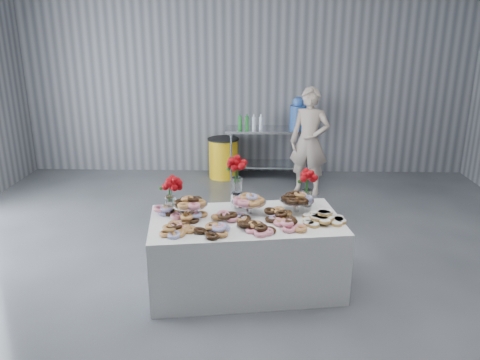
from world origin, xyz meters
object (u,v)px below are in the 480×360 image
object	(u,v)px
water_jug	(298,114)
trash_barrel	(223,158)
person	(309,142)
display_table	(246,253)
prep_table	(268,144)

from	to	relation	value
water_jug	trash_barrel	xyz separation A→B (m)	(-1.30, 0.00, -0.79)
trash_barrel	person	bearing A→B (deg)	-29.46
display_table	prep_table	size ratio (longest dim) A/B	1.27
person	water_jug	bearing A→B (deg)	120.26
prep_table	person	size ratio (longest dim) A/B	0.88
water_jug	trash_barrel	world-z (taller)	water_jug
person	trash_barrel	world-z (taller)	person
person	trash_barrel	distance (m)	1.71
water_jug	display_table	bearing A→B (deg)	-102.63
prep_table	water_jug	bearing A→B (deg)	-0.00
water_jug	person	world-z (taller)	person
prep_table	water_jug	world-z (taller)	water_jug
display_table	trash_barrel	distance (m)	3.77
display_table	person	size ratio (longest dim) A/B	1.11
display_table	trash_barrel	world-z (taller)	display_table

